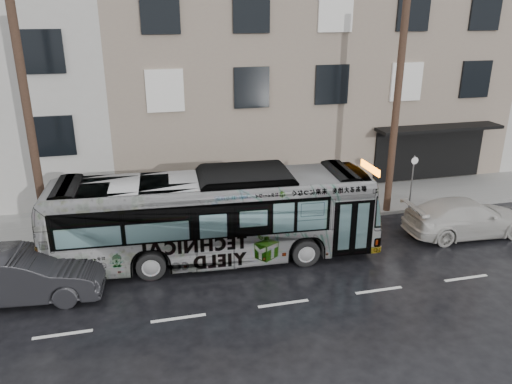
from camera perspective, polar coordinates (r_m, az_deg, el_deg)
The scene contains 9 objects.
ground at distance 17.75m, azimuth 0.78°, elevation -8.38°, with size 120.00×120.00×0.00m, color black.
sidewalk at distance 22.03m, azimuth -2.45°, elevation -2.25°, with size 90.00×3.60×0.15m, color gray.
building_taupe at distance 29.32m, azimuth 4.11°, elevation 14.35°, with size 20.00×12.00×11.00m, color gray.
utility_pole_front at distance 21.48m, azimuth 15.74°, elevation 9.19°, with size 0.30×0.30×9.00m, color #412B20.
utility_pole_rear at distance 19.08m, azimuth -24.42°, elevation 6.81°, with size 0.30×0.30×9.00m, color #412B20.
sign_post at distance 22.85m, azimuth 17.37°, elevation 1.07°, with size 0.06×0.06×2.40m, color slate.
bus at distance 17.66m, azimuth -4.85°, elevation -2.78°, with size 2.71×11.60×3.23m, color #B2B2B2.
white_sedan at distance 21.47m, azimuth 22.91°, elevation -2.67°, with size 2.03×5.00×1.45m, color #B4B2AC.
dark_sedan at distance 17.09m, azimuth -25.25°, elevation -8.63°, with size 1.71×4.89×1.61m, color black.
Camera 1 is at (-3.98, -15.05, 8.52)m, focal length 35.00 mm.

